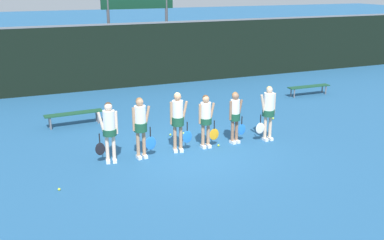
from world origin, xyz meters
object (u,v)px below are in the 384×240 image
(bench_far, at_px, (309,87))
(tennis_ball_3, at_px, (59,189))
(tennis_ball_2, at_px, (184,133))
(player_1, at_px, (141,123))
(player_4, at_px, (235,113))
(player_3, at_px, (206,117))
(player_0, at_px, (109,127))
(player_2, at_px, (178,117))
(scoreboard, at_px, (138,3))
(tennis_ball_1, at_px, (170,135))
(tennis_ball_0, at_px, (218,145))
(tennis_ball_4, at_px, (273,118))
(player_5, at_px, (268,109))
(bench_courtside, at_px, (74,114))

(bench_far, height_order, tennis_ball_3, bench_far)
(bench_far, distance_m, tennis_ball_2, 7.61)
(player_1, height_order, player_4, player_1)
(tennis_ball_2, bearing_deg, player_3, -82.92)
(player_0, xyz_separation_m, player_1, (0.89, -0.03, 0.02))
(player_2, xyz_separation_m, player_3, (0.90, -0.01, -0.10))
(scoreboard, distance_m, player_0, 11.38)
(player_0, height_order, tennis_ball_1, player_0)
(tennis_ball_1, distance_m, tennis_ball_2, 0.46)
(tennis_ball_3, bearing_deg, bench_far, 25.68)
(tennis_ball_0, bearing_deg, player_4, 9.80)
(player_3, xyz_separation_m, tennis_ball_4, (3.49, 1.68, -0.94))
(player_4, xyz_separation_m, tennis_ball_3, (-5.52, -1.35, -0.93))
(player_3, xyz_separation_m, tennis_ball_2, (-0.17, 1.40, -0.94))
(tennis_ball_3, relative_size, tennis_ball_4, 0.93)
(bench_far, relative_size, tennis_ball_1, 31.65)
(tennis_ball_3, bearing_deg, player_5, 10.07)
(player_1, relative_size, tennis_ball_0, 27.13)
(player_1, bearing_deg, player_2, 0.01)
(bench_far, bearing_deg, tennis_ball_2, -157.96)
(scoreboard, height_order, player_2, scoreboard)
(tennis_ball_3, bearing_deg, player_4, 13.75)
(bench_far, distance_m, player_3, 8.09)
(scoreboard, bearing_deg, bench_courtside, -123.57)
(tennis_ball_2, bearing_deg, tennis_ball_3, -147.90)
(bench_courtside, distance_m, tennis_ball_0, 5.39)
(scoreboard, xyz_separation_m, player_2, (-1.85, -10.27, -2.78))
(player_4, bearing_deg, tennis_ball_2, 122.21)
(bench_far, relative_size, player_2, 1.13)
(tennis_ball_4, bearing_deg, bench_courtside, 163.13)
(player_0, distance_m, tennis_ball_4, 6.73)
(scoreboard, xyz_separation_m, bench_far, (5.95, -6.11, -3.48))
(player_2, xyz_separation_m, tennis_ball_4, (4.39, 1.67, -1.04))
(tennis_ball_4, bearing_deg, player_3, -154.31)
(bench_far, relative_size, player_0, 1.17)
(player_5, xyz_separation_m, tennis_ball_1, (-2.71, 1.59, -1.01))
(player_0, bearing_deg, player_3, 10.04)
(bench_far, height_order, tennis_ball_2, bench_far)
(player_2, xyz_separation_m, tennis_ball_1, (0.27, 1.43, -1.04))
(player_4, xyz_separation_m, tennis_ball_4, (2.49, 1.66, -0.93))
(player_2, height_order, tennis_ball_1, player_2)
(player_4, relative_size, tennis_ball_0, 24.89)
(player_3, distance_m, tennis_ball_4, 3.98)
(player_4, distance_m, player_5, 1.10)
(player_1, relative_size, tennis_ball_3, 27.17)
(player_1, xyz_separation_m, player_5, (4.14, -0.09, -0.02))
(tennis_ball_0, bearing_deg, player_3, 167.84)
(tennis_ball_4, bearing_deg, scoreboard, 106.41)
(player_4, height_order, tennis_ball_3, player_4)
(bench_courtside, xyz_separation_m, bench_far, (10.28, 0.40, -0.04))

